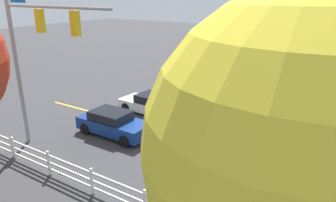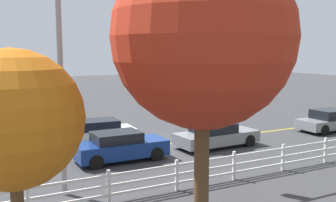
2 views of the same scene
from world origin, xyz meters
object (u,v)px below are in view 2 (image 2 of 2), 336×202
Objects in this scene: car_0 at (331,121)px; car_3 at (94,132)px; car_1 at (120,146)px; tree_1 at (13,120)px; tree_2 at (203,38)px; car_2 at (216,135)px.

car_0 is 1.03× the size of car_3.
tree_1 reaches higher than car_1.
tree_2 is at bearing -94.10° from car_1.
tree_1 is at bearing -156.33° from car_0.
car_0 is 14.44m from car_1.
car_1 is 3.86m from car_3.
car_1 is at bearing 93.74° from car_3.
car_2 is at bearing 148.77° from car_3.
car_1 is at bearing -177.47° from car_0.
tree_2 reaches higher than car_0.
tree_1 is at bearing -124.51° from car_1.
tree_2 is (-4.79, 0.10, 1.84)m from tree_1.
car_0 reaches higher than car_3.
tree_1 is (10.82, 7.87, 2.97)m from car_2.
car_3 reaches higher than car_2.
car_1 is 9.22m from tree_2.
car_1 is 0.92× the size of car_2.
tree_2 is at bearing 178.75° from tree_1.
tree_2 is at bearing 90.55° from car_3.
car_0 is at bearing 169.00° from car_3.
tree_1 is at bearing -1.25° from tree_2.
car_3 is 13.14m from tree_1.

